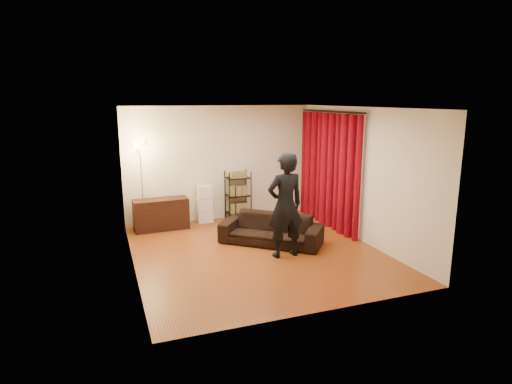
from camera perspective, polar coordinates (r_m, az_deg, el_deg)
name	(u,v)px	position (r m, az deg, el deg)	size (l,w,h in m)	color
floor	(257,252)	(8.22, 0.07, -7.98)	(5.00, 5.00, 0.00)	brown
ceiling	(257,108)	(7.71, 0.07, 11.18)	(5.00, 5.00, 0.00)	white
wall_back	(220,163)	(10.20, -4.81, 3.82)	(5.00, 5.00, 0.00)	beige
wall_front	(323,217)	(5.64, 8.92, -3.33)	(5.00, 5.00, 0.00)	beige
wall_left	(130,191)	(7.40, -16.50, 0.07)	(5.00, 5.00, 0.00)	beige
wall_right	(361,175)	(8.88, 13.83, 2.22)	(5.00, 5.00, 0.00)	beige
curtain_rod	(331,111)	(9.65, 9.94, 10.53)	(0.04, 0.04, 2.65)	black
curtain	(328,170)	(9.77, 9.56, 2.86)	(0.22, 2.65, 2.55)	maroon
sofa	(271,229)	(8.60, 2.02, -5.00)	(2.01, 0.79, 0.59)	black
person	(285,205)	(7.76, 3.92, -1.79)	(0.71, 0.46, 1.93)	black
media_cabinet	(161,214)	(9.72, -12.53, -2.91)	(1.19, 0.45, 0.69)	black
storage_boxes	(205,204)	(10.09, -6.85, -1.60)	(0.35, 0.28, 0.88)	silver
wire_shelf	(238,195)	(10.24, -2.42, -0.46)	(0.53, 0.37, 1.18)	black
floor_lamp	(142,187)	(9.52, -14.97, 0.69)	(0.36, 0.36, 2.01)	silver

